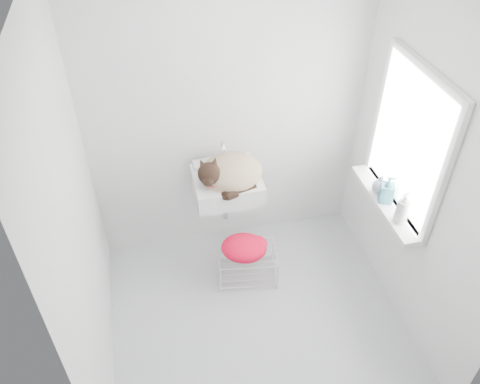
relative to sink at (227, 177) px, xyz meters
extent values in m
cube|color=#AAB0B8|center=(0.07, -0.74, -0.85)|extent=(2.20, 2.00, 0.02)
cube|color=white|center=(0.07, 0.26, 0.40)|extent=(2.20, 0.02, 2.50)
cube|color=white|center=(1.17, -0.74, 0.40)|extent=(0.02, 2.00, 2.50)
cube|color=white|center=(-1.03, -0.74, 0.40)|extent=(0.02, 2.00, 2.50)
cube|color=white|center=(1.15, -0.54, 0.50)|extent=(0.01, 0.80, 1.00)
cube|color=white|center=(1.14, -0.54, 0.50)|extent=(0.04, 0.90, 1.10)
cube|color=white|center=(1.08, -0.54, -0.02)|extent=(0.16, 0.88, 0.04)
cube|color=white|center=(0.00, 0.00, 0.00)|extent=(0.52, 0.46, 0.21)
ellipsoid|color=tan|center=(0.03, -0.01, 0.03)|extent=(0.47, 0.41, 0.24)
sphere|color=black|center=(-0.15, -0.09, 0.14)|extent=(0.18, 0.18, 0.17)
torus|color=#A91536|center=(-0.13, -0.09, 0.09)|extent=(0.15, 0.15, 0.07)
cube|color=#BDBDBD|center=(0.10, -0.29, -0.70)|extent=(0.51, 0.39, 0.28)
ellipsoid|color=red|center=(0.07, -0.31, -0.54)|extent=(0.43, 0.36, 0.15)
imported|color=silver|center=(1.07, -0.77, 0.00)|extent=(0.11, 0.11, 0.21)
imported|color=#2E6674|center=(1.07, -0.54, 0.00)|extent=(0.13, 0.13, 0.21)
imported|color=#97A3BF|center=(1.07, -0.44, 0.00)|extent=(0.13, 0.13, 0.15)
camera|label=1|loc=(-0.57, -2.93, 2.35)|focal=36.59mm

